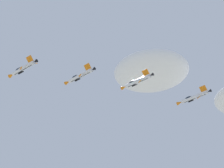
# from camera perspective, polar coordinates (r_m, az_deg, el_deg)

# --- Properties ---
(cloud_high_distant) EXTENTS (65.56, 51.06, 24.86)m
(cloud_high_distant) POSITION_cam_1_polar(r_m,az_deg,el_deg) (313.73, 6.28, 1.97)
(cloud_high_distant) COLOR white
(fighter_jet_lead) EXTENTS (14.89, 9.25, 7.58)m
(fighter_jet_lead) POSITION_cam_1_polar(r_m,az_deg,el_deg) (146.52, -14.02, 2.41)
(fighter_jet_lead) COLOR white
(fighter_jet_left_wing) EXTENTS (14.89, 9.40, 7.26)m
(fighter_jet_left_wing) POSITION_cam_1_polar(r_m,az_deg,el_deg) (146.65, -5.13, 1.29)
(fighter_jet_left_wing) COLOR white
(fighter_jet_right_wing) EXTENTS (14.89, 9.28, 7.52)m
(fighter_jet_right_wing) POSITION_cam_1_polar(r_m,az_deg,el_deg) (149.58, 4.06, 0.43)
(fighter_jet_right_wing) COLOR white
(fighter_jet_left_outer) EXTENTS (14.89, 9.35, 7.36)m
(fighter_jet_left_outer) POSITION_cam_1_polar(r_m,az_deg,el_deg) (155.29, 12.96, -2.06)
(fighter_jet_left_outer) COLOR white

